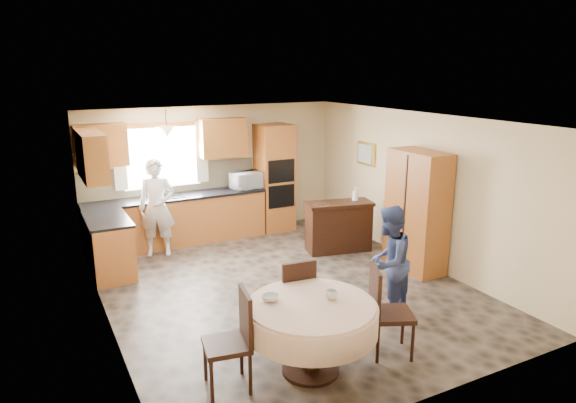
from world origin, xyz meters
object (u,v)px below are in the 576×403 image
(sideboard, at_px, (339,228))
(chair_right, at_px, (385,307))
(person_sink, at_px, (157,208))
(person_dining, at_px, (388,262))
(cupboard, at_px, (417,211))
(chair_back, at_px, (295,295))
(oven_tower, at_px, (274,178))
(dining_table, at_px, (311,319))
(chair_left, at_px, (235,336))

(sideboard, bearing_deg, chair_right, -102.07)
(person_sink, xyz_separation_m, person_dining, (2.10, -3.68, -0.10))
(sideboard, bearing_deg, cupboard, -51.61)
(chair_back, bearing_deg, oven_tower, -107.20)
(sideboard, height_order, dining_table, sideboard)
(dining_table, xyz_separation_m, chair_left, (-0.81, 0.13, -0.05))
(sideboard, bearing_deg, chair_left, -124.75)
(dining_table, bearing_deg, chair_back, 74.52)
(sideboard, xyz_separation_m, cupboard, (0.63, -1.29, 0.55))
(chair_left, xyz_separation_m, chair_right, (1.73, -0.20, 0.00))
(person_sink, distance_m, person_dining, 4.24)
(dining_table, height_order, chair_right, chair_right)
(chair_left, relative_size, chair_back, 1.02)
(oven_tower, height_order, chair_back, oven_tower)
(sideboard, xyz_separation_m, person_dining, (-0.79, -2.38, 0.33))
(oven_tower, bearing_deg, cupboard, -70.19)
(chair_right, distance_m, person_sink, 4.67)
(cupboard, relative_size, person_dining, 1.30)
(sideboard, xyz_separation_m, chair_back, (-2.15, -2.35, 0.14))
(cupboard, height_order, chair_left, cupboard)
(person_sink, bearing_deg, sideboard, -5.81)
(oven_tower, distance_m, chair_left, 5.37)
(cupboard, xyz_separation_m, dining_table, (-2.97, -1.78, -0.34))
(dining_table, height_order, person_sink, person_sink)
(cupboard, height_order, dining_table, cupboard)
(chair_back, relative_size, person_dining, 0.68)
(dining_table, bearing_deg, chair_left, 170.78)
(chair_left, bearing_deg, cupboard, 122.90)
(person_dining, bearing_deg, person_sink, -89.03)
(oven_tower, bearing_deg, chair_right, -101.52)
(cupboard, relative_size, dining_table, 1.38)
(chair_left, bearing_deg, person_sink, -174.17)
(sideboard, relative_size, dining_table, 0.84)
(cupboard, height_order, person_sink, cupboard)
(dining_table, relative_size, chair_right, 1.34)
(chair_back, xyz_separation_m, person_dining, (1.35, -0.04, 0.18))
(dining_table, distance_m, person_sink, 4.40)
(chair_right, bearing_deg, cupboard, -24.05)
(cupboard, bearing_deg, chair_right, -138.08)
(person_dining, bearing_deg, dining_table, -5.16)
(cupboard, xyz_separation_m, chair_left, (-3.78, -1.64, -0.39))
(chair_back, bearing_deg, chair_left, 35.59)
(chair_left, bearing_deg, dining_table, 90.21)
(person_sink, bearing_deg, chair_right, -53.34)
(chair_right, distance_m, person_dining, 0.99)
(dining_table, xyz_separation_m, chair_right, (0.92, -0.07, -0.05))
(chair_back, bearing_deg, chair_right, 138.57)
(dining_table, relative_size, person_dining, 0.94)
(person_dining, bearing_deg, sideboard, -137.14)
(oven_tower, distance_m, chair_right, 4.93)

